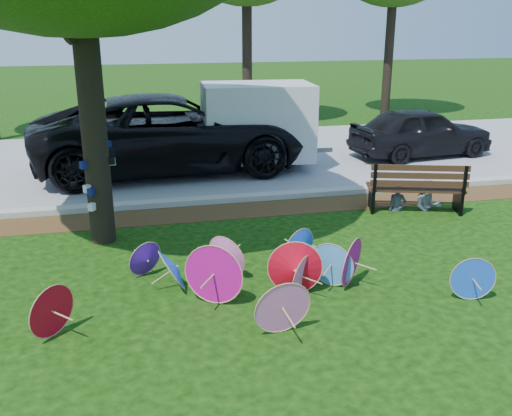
% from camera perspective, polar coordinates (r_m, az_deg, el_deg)
% --- Properties ---
extents(ground, '(90.00, 90.00, 0.00)m').
position_cam_1_polar(ground, '(7.78, -0.35, -11.19)').
color(ground, black).
rests_on(ground, ground).
extents(mulch_strip, '(90.00, 1.00, 0.01)m').
position_cam_1_polar(mulch_strip, '(11.83, -5.04, -0.52)').
color(mulch_strip, '#472D16').
rests_on(mulch_strip, ground).
extents(curb, '(90.00, 0.30, 0.12)m').
position_cam_1_polar(curb, '(12.48, -5.49, 0.74)').
color(curb, '#B7B5AD').
rests_on(curb, ground).
extents(street, '(90.00, 8.00, 0.01)m').
position_cam_1_polar(street, '(16.47, -7.39, 4.87)').
color(street, gray).
rests_on(street, ground).
extents(parasol_pile, '(6.40, 2.50, 0.89)m').
position_cam_1_polar(parasol_pile, '(8.27, 0.94, -6.40)').
color(parasol_pile, '#4EAAFF').
rests_on(parasol_pile, ground).
extents(black_van, '(7.30, 3.66, 1.98)m').
position_cam_1_polar(black_van, '(15.07, -8.26, 7.40)').
color(black_van, black).
rests_on(black_van, ground).
extents(dark_pickup, '(4.33, 2.14, 1.42)m').
position_cam_1_polar(dark_pickup, '(17.25, 16.16, 7.32)').
color(dark_pickup, black).
rests_on(dark_pickup, ground).
extents(cargo_trailer, '(2.89, 1.94, 2.55)m').
position_cam_1_polar(cargo_trailer, '(15.02, 0.17, 8.64)').
color(cargo_trailer, silver).
rests_on(cargo_trailer, ground).
extents(park_bench, '(2.13, 1.30, 1.04)m').
position_cam_1_polar(park_bench, '(12.31, 15.64, 2.12)').
color(park_bench, black).
rests_on(park_bench, ground).
extents(person_left, '(0.41, 0.28, 1.07)m').
position_cam_1_polar(person_left, '(12.19, 14.08, 2.16)').
color(person_left, '#3E4654').
rests_on(person_left, ground).
extents(person_right, '(0.67, 0.58, 1.20)m').
position_cam_1_polar(person_right, '(12.50, 16.98, 2.62)').
color(person_right, silver).
rests_on(person_right, ground).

